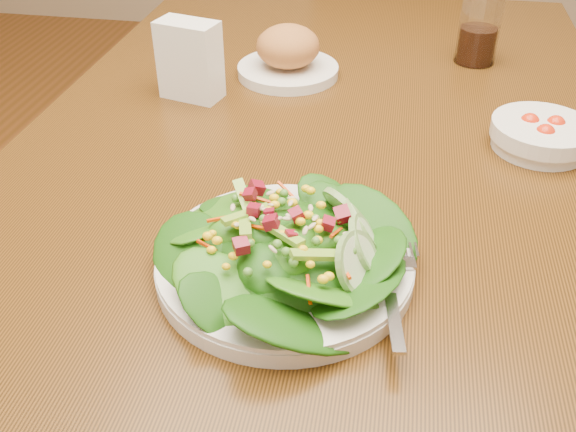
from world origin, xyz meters
name	(u,v)px	position (x,y,z in m)	size (l,w,h in m)	color
dining_table	(325,185)	(0.00, 0.00, 0.65)	(0.90, 1.40, 0.75)	#5B330F
chair_far	(378,57)	(0.04, 0.95, 0.50)	(0.52, 0.53, 0.93)	#47280E
salad_plate	(294,251)	(0.01, -0.34, 0.78)	(0.28, 0.28, 0.08)	silver
bread_plate	(288,56)	(-0.09, 0.19, 0.79)	(0.18, 0.18, 0.09)	silver
tomato_bowl	(541,135)	(0.30, -0.01, 0.77)	(0.14, 0.14, 0.05)	silver
drinking_glass	(479,33)	(0.23, 0.31, 0.80)	(0.07, 0.07, 0.13)	silver
napkin_holder	(190,58)	(-0.23, 0.07, 0.82)	(0.11, 0.07, 0.12)	white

